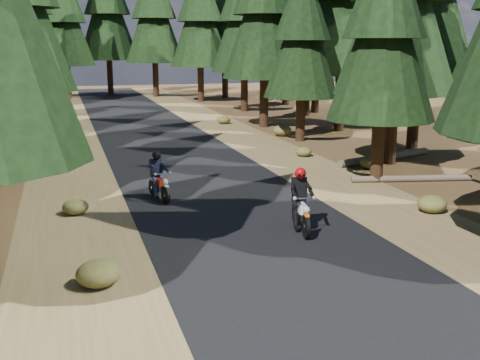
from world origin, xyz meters
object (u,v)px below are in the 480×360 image
object	(u,v)px
log_near	(385,157)
log_far	(412,178)
rider_lead	(301,211)
rider_follow	(159,184)

from	to	relation	value
log_near	log_far	world-z (taller)	log_near
log_far	rider_lead	size ratio (longest dim) A/B	2.25
rider_follow	log_far	bearing A→B (deg)	168.29
log_far	rider_follow	xyz separation A→B (m)	(-9.22, -0.03, 0.41)
log_far	log_near	bearing A→B (deg)	85.71
log_far	rider_follow	world-z (taller)	rider_follow
rider_follow	rider_lead	bearing A→B (deg)	113.36
log_near	log_far	xyz separation A→B (m)	(-1.13, -3.86, -0.04)
rider_lead	log_far	bearing A→B (deg)	-134.73
rider_lead	rider_follow	size ratio (longest dim) A/B	1.08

